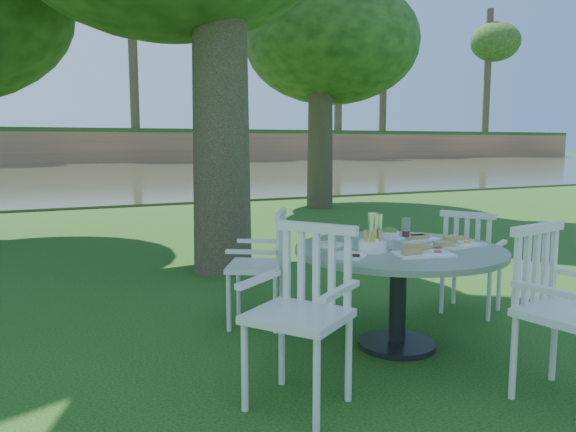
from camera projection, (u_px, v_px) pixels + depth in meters
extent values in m
plane|color=#11370B|center=(298.00, 317.00, 4.80)|extent=(140.00, 140.00, 0.00)
cylinder|color=black|center=(397.00, 344.00, 4.10)|extent=(0.56, 0.56, 0.04)
cylinder|color=black|center=(398.00, 298.00, 4.05)|extent=(0.12, 0.12, 0.66)
cylinder|color=slate|center=(399.00, 250.00, 4.01)|extent=(1.49, 1.49, 0.04)
cylinder|color=silver|center=(499.00, 286.00, 4.97)|extent=(0.04, 0.04, 0.45)
cylinder|color=silver|center=(454.00, 280.00, 5.18)|extent=(0.04, 0.04, 0.45)
cylinder|color=silver|center=(489.00, 295.00, 4.67)|extent=(0.04, 0.04, 0.45)
cylinder|color=silver|center=(442.00, 288.00, 4.88)|extent=(0.04, 0.04, 0.45)
cube|color=silver|center=(472.00, 260.00, 4.89)|extent=(0.59, 0.61, 0.04)
cube|color=silver|center=(467.00, 240.00, 4.70)|extent=(0.27, 0.41, 0.46)
cylinder|color=silver|center=(239.00, 289.00, 4.82)|extent=(0.04, 0.04, 0.46)
cylinder|color=silver|center=(229.00, 303.00, 4.41)|extent=(0.04, 0.04, 0.46)
cylinder|color=silver|center=(281.00, 290.00, 4.78)|extent=(0.04, 0.04, 0.46)
cylinder|color=silver|center=(275.00, 304.00, 4.37)|extent=(0.04, 0.04, 0.46)
cube|color=silver|center=(256.00, 266.00, 4.56)|extent=(0.62, 0.63, 0.04)
cube|color=silver|center=(281.00, 240.00, 4.51)|extent=(0.28, 0.43, 0.47)
cylinder|color=silver|center=(245.00, 367.00, 3.10)|extent=(0.04, 0.04, 0.50)
cylinder|color=silver|center=(317.00, 385.00, 2.87)|extent=(0.04, 0.04, 0.50)
cylinder|color=silver|center=(282.00, 345.00, 3.44)|extent=(0.04, 0.04, 0.50)
cylinder|color=silver|center=(349.00, 359.00, 3.22)|extent=(0.04, 0.04, 0.50)
cube|color=silver|center=(298.00, 316.00, 3.12)|extent=(0.68, 0.69, 0.04)
cube|color=silver|center=(316.00, 267.00, 3.28)|extent=(0.33, 0.45, 0.51)
cylinder|color=silver|center=(514.00, 358.00, 3.24)|extent=(0.04, 0.04, 0.50)
cylinder|color=silver|center=(554.00, 342.00, 3.50)|extent=(0.04, 0.04, 0.50)
cube|color=silver|center=(570.00, 314.00, 3.18)|extent=(0.59, 0.55, 0.04)
cube|color=silver|center=(536.00, 267.00, 3.32)|extent=(0.51, 0.14, 0.51)
cube|color=white|center=(423.00, 254.00, 3.74)|extent=(0.42, 0.31, 0.01)
cube|color=white|center=(458.00, 245.00, 4.07)|extent=(0.39, 0.26, 0.01)
cube|color=white|center=(416.00, 239.00, 4.31)|extent=(0.35, 0.22, 0.01)
cylinder|color=white|center=(347.00, 255.00, 3.70)|extent=(0.26, 0.26, 0.01)
cylinder|color=white|center=(327.00, 244.00, 4.10)|extent=(0.23, 0.23, 0.01)
cylinder|color=white|center=(372.00, 246.00, 3.84)|extent=(0.19, 0.19, 0.08)
cylinder|color=white|center=(389.00, 235.00, 4.39)|extent=(0.16, 0.16, 0.05)
cylinder|color=silver|center=(375.00, 228.00, 4.18)|extent=(0.11, 0.11, 0.22)
cylinder|color=white|center=(406.00, 230.00, 4.20)|extent=(0.07, 0.07, 0.19)
cylinder|color=white|center=(371.00, 238.00, 4.11)|extent=(0.06, 0.06, 0.11)
cylinder|color=white|center=(389.00, 241.00, 3.92)|extent=(0.07, 0.07, 0.12)
cylinder|color=white|center=(438.00, 254.00, 3.69)|extent=(0.06, 0.06, 0.03)
cylinder|color=white|center=(467.00, 245.00, 4.04)|extent=(0.06, 0.06, 0.03)
cylinder|color=white|center=(454.00, 243.00, 4.09)|extent=(0.06, 0.06, 0.03)
cylinder|color=white|center=(356.00, 258.00, 3.57)|extent=(0.06, 0.06, 0.03)
ellipsoid|color=#193711|center=(321.00, 37.00, 12.39)|extent=(4.05, 4.05, 2.83)
cube|color=#343620|center=(72.00, 175.00, 25.38)|extent=(100.00, 28.00, 0.12)
cube|color=brown|center=(52.00, 148.00, 39.11)|extent=(100.00, 3.00, 2.20)
cube|color=#11370B|center=(46.00, 132.00, 45.66)|extent=(100.00, 18.00, 0.30)
cylinder|color=black|center=(117.00, 45.00, 42.04)|extent=(0.70, 0.70, 13.00)
ellipsoid|color=#193711|center=(115.00, 0.00, 41.62)|extent=(5.60, 5.60, 4.48)
cylinder|color=black|center=(231.00, 54.00, 45.88)|extent=(0.70, 0.70, 13.00)
ellipsoid|color=#193711|center=(230.00, 12.00, 45.46)|extent=(5.60, 5.60, 4.48)
cylinder|color=black|center=(326.00, 60.00, 49.72)|extent=(0.70, 0.70, 13.00)
ellipsoid|color=#193711|center=(327.00, 22.00, 49.30)|extent=(5.60, 5.60, 4.48)
cylinder|color=black|center=(409.00, 66.00, 53.56)|extent=(0.70, 0.70, 13.00)
ellipsoid|color=#193711|center=(410.00, 31.00, 53.14)|extent=(5.60, 5.60, 4.48)
cylinder|color=black|center=(480.00, 71.00, 57.40)|extent=(0.70, 0.70, 13.00)
ellipsoid|color=#193711|center=(481.00, 39.00, 56.98)|extent=(5.60, 5.60, 4.48)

